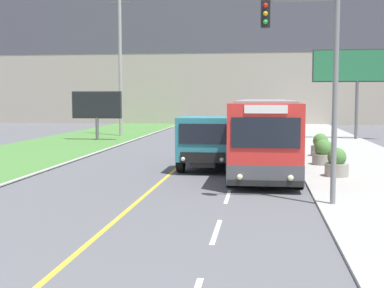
{
  "coord_description": "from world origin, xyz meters",
  "views": [
    {
      "loc": [
        3.8,
        -4.94,
        3.28
      ],
      "look_at": [
        1.1,
        15.95,
        1.4
      ],
      "focal_mm": 50.0,
      "sensor_mm": 36.0,
      "label": 1
    }
  ],
  "objects": [
    {
      "name": "car_distant",
      "position": [
        1.04,
        36.84,
        0.69
      ],
      "size": [
        1.8,
        4.3,
        1.45
      ],
      "color": "silver",
      "rests_on": "ground_plane"
    },
    {
      "name": "traffic_light_mast",
      "position": [
        5.35,
        11.22,
        4.1
      ],
      "size": [
        2.28,
        0.32,
        6.5
      ],
      "color": "slate",
      "rests_on": "ground_plane"
    },
    {
      "name": "planter_round_third",
      "position": [
        7.0,
        24.4,
        0.61
      ],
      "size": [
        1.0,
        1.0,
        1.21
      ],
      "color": "gray",
      "rests_on": "sidewalk_right"
    },
    {
      "name": "apartment_block_background",
      "position": [
        0.0,
        61.93,
        11.98
      ],
      "size": [
        80.0,
        8.04,
        23.95
      ],
      "color": "#A89E8E",
      "rests_on": "ground_plane"
    },
    {
      "name": "city_bus",
      "position": [
        3.96,
        19.35,
        1.59
      ],
      "size": [
        2.74,
        12.98,
        3.12
      ],
      "color": "red",
      "rests_on": "ground_plane"
    },
    {
      "name": "billboard_small",
      "position": [
        -8.35,
        33.67,
        2.55
      ],
      "size": [
        3.78,
        0.24,
        3.66
      ],
      "color": "#59595B",
      "rests_on": "ground_plane"
    },
    {
      "name": "planter_round_near",
      "position": [
        6.84,
        16.89,
        0.59
      ],
      "size": [
        0.94,
        0.94,
        1.15
      ],
      "color": "gray",
      "rests_on": "sidewalk_right"
    },
    {
      "name": "dump_truck",
      "position": [
        1.43,
        18.98,
        1.22
      ],
      "size": [
        2.42,
        6.83,
        2.39
      ],
      "color": "black",
      "rests_on": "ground_plane"
    },
    {
      "name": "utility_pole_far",
      "position": [
        -7.73,
        38.22,
        6.23
      ],
      "size": [
        1.8,
        0.28,
        12.35
      ],
      "color": "#9E9E99",
      "rests_on": "ground_plane"
    },
    {
      "name": "billboard_large",
      "position": [
        10.94,
        36.58,
        5.35
      ],
      "size": [
        6.66,
        0.24,
        6.79
      ],
      "color": "#59595B",
      "rests_on": "ground_plane"
    },
    {
      "name": "planter_round_second",
      "position": [
        6.74,
        20.64,
        0.6
      ],
      "size": [
        1.04,
        1.04,
        1.19
      ],
      "color": "gray",
      "rests_on": "sidewalk_right"
    }
  ]
}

